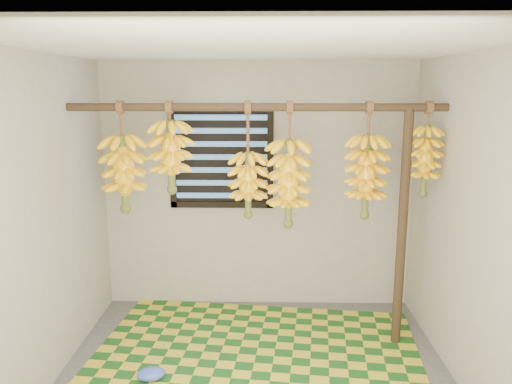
{
  "coord_description": "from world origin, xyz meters",
  "views": [
    {
      "loc": [
        0.07,
        -3.27,
        2.14
      ],
      "look_at": [
        0.0,
        0.55,
        1.35
      ],
      "focal_mm": 35.0,
      "sensor_mm": 36.0,
      "label": 1
    }
  ],
  "objects_px": {
    "plastic_bag": "(151,374)",
    "banana_bunch_b": "(171,157)",
    "woven_mat": "(254,363)",
    "banana_bunch_c": "(248,185)",
    "banana_bunch_d": "(289,183)",
    "banana_bunch_a": "(124,174)",
    "banana_bunch_f": "(425,161)",
    "support_post": "(402,230)",
    "banana_bunch_e": "(366,177)"
  },
  "relations": [
    {
      "from": "plastic_bag",
      "to": "banana_bunch_b",
      "type": "distance_m",
      "value": 1.67
    },
    {
      "from": "woven_mat",
      "to": "banana_bunch_c",
      "type": "distance_m",
      "value": 1.42
    },
    {
      "from": "banana_bunch_d",
      "to": "woven_mat",
      "type": "bearing_deg",
      "value": -126.15
    },
    {
      "from": "woven_mat",
      "to": "banana_bunch_b",
      "type": "xyz_separation_m",
      "value": [
        -0.68,
        0.37,
        1.6
      ]
    },
    {
      "from": "banana_bunch_a",
      "to": "banana_bunch_c",
      "type": "relative_size",
      "value": 0.95
    },
    {
      "from": "banana_bunch_f",
      "to": "banana_bunch_b",
      "type": "bearing_deg",
      "value": -180.0
    },
    {
      "from": "banana_bunch_b",
      "to": "banana_bunch_c",
      "type": "distance_m",
      "value": 0.66
    },
    {
      "from": "banana_bunch_b",
      "to": "banana_bunch_d",
      "type": "distance_m",
      "value": 0.97
    },
    {
      "from": "support_post",
      "to": "banana_bunch_c",
      "type": "relative_size",
      "value": 2.12
    },
    {
      "from": "banana_bunch_b",
      "to": "banana_bunch_d",
      "type": "height_order",
      "value": "same"
    },
    {
      "from": "banana_bunch_d",
      "to": "banana_bunch_e",
      "type": "relative_size",
      "value": 1.08
    },
    {
      "from": "woven_mat",
      "to": "banana_bunch_b",
      "type": "height_order",
      "value": "banana_bunch_b"
    },
    {
      "from": "banana_bunch_d",
      "to": "banana_bunch_e",
      "type": "xyz_separation_m",
      "value": [
        0.62,
        0.0,
        0.06
      ]
    },
    {
      "from": "plastic_bag",
      "to": "banana_bunch_b",
      "type": "relative_size",
      "value": 0.29
    },
    {
      "from": "banana_bunch_b",
      "to": "banana_bunch_e",
      "type": "bearing_deg",
      "value": 0.0
    },
    {
      "from": "banana_bunch_b",
      "to": "plastic_bag",
      "type": "bearing_deg",
      "value": -98.23
    },
    {
      "from": "banana_bunch_d",
      "to": "banana_bunch_e",
      "type": "bearing_deg",
      "value": 0.0
    },
    {
      "from": "woven_mat",
      "to": "banana_bunch_f",
      "type": "bearing_deg",
      "value": 15.33
    },
    {
      "from": "support_post",
      "to": "banana_bunch_a",
      "type": "bearing_deg",
      "value": 180.0
    },
    {
      "from": "banana_bunch_a",
      "to": "woven_mat",
      "type": "bearing_deg",
      "value": -19.29
    },
    {
      "from": "plastic_bag",
      "to": "banana_bunch_f",
      "type": "distance_m",
      "value": 2.69
    },
    {
      "from": "woven_mat",
      "to": "banana_bunch_e",
      "type": "distance_m",
      "value": 1.74
    },
    {
      "from": "banana_bunch_c",
      "to": "banana_bunch_f",
      "type": "bearing_deg",
      "value": -0.0
    },
    {
      "from": "banana_bunch_c",
      "to": "banana_bunch_d",
      "type": "bearing_deg",
      "value": -0.0
    },
    {
      "from": "banana_bunch_a",
      "to": "support_post",
      "type": "bearing_deg",
      "value": 0.0
    },
    {
      "from": "support_post",
      "to": "banana_bunch_c",
      "type": "distance_m",
      "value": 1.32
    },
    {
      "from": "woven_mat",
      "to": "banana_bunch_e",
      "type": "relative_size",
      "value": 2.82
    },
    {
      "from": "banana_bunch_a",
      "to": "banana_bunch_b",
      "type": "bearing_deg",
      "value": -0.0
    },
    {
      "from": "banana_bunch_c",
      "to": "banana_bunch_d",
      "type": "relative_size",
      "value": 0.93
    },
    {
      "from": "woven_mat",
      "to": "plastic_bag",
      "type": "xyz_separation_m",
      "value": [
        -0.77,
        -0.24,
        0.05
      ]
    },
    {
      "from": "banana_bunch_c",
      "to": "banana_bunch_e",
      "type": "relative_size",
      "value": 1.0
    },
    {
      "from": "support_post",
      "to": "banana_bunch_e",
      "type": "relative_size",
      "value": 2.13
    },
    {
      "from": "plastic_bag",
      "to": "banana_bunch_a",
      "type": "bearing_deg",
      "value": 115.88
    },
    {
      "from": "banana_bunch_e",
      "to": "woven_mat",
      "type": "bearing_deg",
      "value": -157.4
    },
    {
      "from": "support_post",
      "to": "banana_bunch_d",
      "type": "distance_m",
      "value": 1.02
    },
    {
      "from": "support_post",
      "to": "woven_mat",
      "type": "relative_size",
      "value": 0.75
    },
    {
      "from": "plastic_bag",
      "to": "banana_bunch_b",
      "type": "xyz_separation_m",
      "value": [
        0.09,
        0.62,
        1.55
      ]
    },
    {
      "from": "banana_bunch_c",
      "to": "support_post",
      "type": "bearing_deg",
      "value": -0.0
    },
    {
      "from": "support_post",
      "to": "banana_bunch_b",
      "type": "xyz_separation_m",
      "value": [
        -1.89,
        -0.0,
        0.61
      ]
    },
    {
      "from": "banana_bunch_c",
      "to": "banana_bunch_d",
      "type": "xyz_separation_m",
      "value": [
        0.33,
        -0.0,
        0.01
      ]
    },
    {
      "from": "plastic_bag",
      "to": "banana_bunch_d",
      "type": "xyz_separation_m",
      "value": [
        1.04,
        0.62,
        1.34
      ]
    },
    {
      "from": "banana_bunch_c",
      "to": "plastic_bag",
      "type": "bearing_deg",
      "value": -139.04
    },
    {
      "from": "banana_bunch_c",
      "to": "banana_bunch_f",
      "type": "relative_size",
      "value": 1.24
    },
    {
      "from": "woven_mat",
      "to": "plastic_bag",
      "type": "height_order",
      "value": "plastic_bag"
    },
    {
      "from": "banana_bunch_a",
      "to": "banana_bunch_d",
      "type": "xyz_separation_m",
      "value": [
        1.34,
        0.0,
        -0.08
      ]
    },
    {
      "from": "support_post",
      "to": "banana_bunch_a",
      "type": "relative_size",
      "value": 2.24
    },
    {
      "from": "banana_bunch_d",
      "to": "banana_bunch_b",
      "type": "bearing_deg",
      "value": -180.0
    },
    {
      "from": "support_post",
      "to": "banana_bunch_b",
      "type": "relative_size",
      "value": 2.73
    },
    {
      "from": "banana_bunch_b",
      "to": "banana_bunch_d",
      "type": "xyz_separation_m",
      "value": [
        0.95,
        0.0,
        -0.22
      ]
    },
    {
      "from": "banana_bunch_f",
      "to": "woven_mat",
      "type": "bearing_deg",
      "value": -164.67
    }
  ]
}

